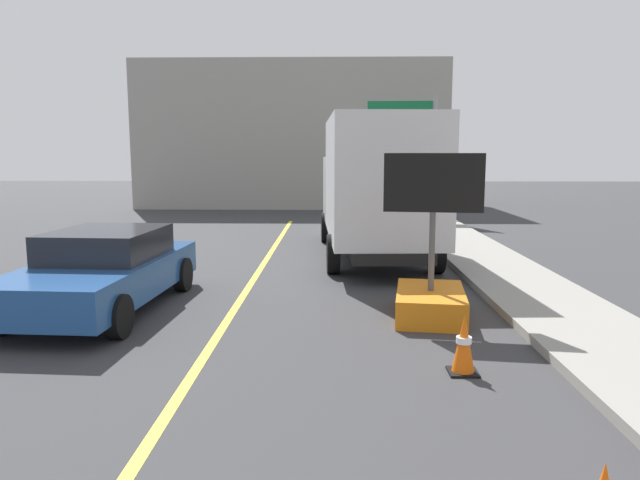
# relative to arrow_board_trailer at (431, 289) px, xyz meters

# --- Properties ---
(lane_center_stripe) EXTENTS (0.14, 36.00, 0.01)m
(lane_center_stripe) POSITION_rel_arrow_board_trailer_xyz_m (-3.34, -3.88, -0.48)
(lane_center_stripe) COLOR yellow
(lane_center_stripe) RESTS_ON ground
(arrow_board_trailer) EXTENTS (1.60, 1.93, 2.70)m
(arrow_board_trailer) POSITION_rel_arrow_board_trailer_xyz_m (0.00, 0.00, 0.00)
(arrow_board_trailer) COLOR orange
(arrow_board_trailer) RESTS_ON ground
(box_truck) EXTENTS (2.89, 7.70, 3.55)m
(box_truck) POSITION_rel_arrow_board_trailer_xyz_m (-0.54, 5.62, 1.42)
(box_truck) COLOR black
(box_truck) RESTS_ON ground
(pickup_car) EXTENTS (2.27, 4.72, 1.38)m
(pickup_car) POSITION_rel_arrow_board_trailer_xyz_m (-5.59, 0.36, 0.22)
(pickup_car) COLOR navy
(pickup_car) RESTS_ON ground
(highway_guide_sign) EXTENTS (2.79, 0.23, 5.00)m
(highway_guide_sign) POSITION_rel_arrow_board_trailer_xyz_m (1.66, 14.59, 2.94)
(highway_guide_sign) COLOR gray
(highway_guide_sign) RESTS_ON ground
(far_building_block) EXTENTS (15.41, 7.24, 7.22)m
(far_building_block) POSITION_rel_arrow_board_trailer_xyz_m (-3.75, 22.60, 3.13)
(far_building_block) COLOR gray
(far_building_block) RESTS_ON ground
(traffic_cone_mid_lane) EXTENTS (0.36, 0.36, 0.75)m
(traffic_cone_mid_lane) POSITION_rel_arrow_board_trailer_xyz_m (-0.01, -2.55, -0.11)
(traffic_cone_mid_lane) COLOR black
(traffic_cone_mid_lane) RESTS_ON ground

